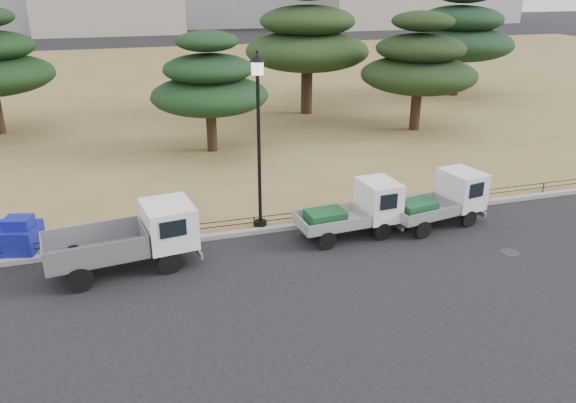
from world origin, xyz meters
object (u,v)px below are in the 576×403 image
object	(u,v)px
truck_kei_rear	(442,200)
tarp_pile	(11,237)
truck_kei_front	(356,210)
street_lamp	(258,113)
truck_large	(131,237)

from	to	relation	value
truck_kei_rear	tarp_pile	size ratio (longest dim) A/B	1.87
truck_kei_rear	tarp_pile	bearing A→B (deg)	162.22
truck_kei_front	street_lamp	distance (m)	4.60
tarp_pile	street_lamp	bearing A→B (deg)	-3.08
truck_kei_rear	tarp_pile	world-z (taller)	truck_kei_rear
truck_large	truck_kei_front	size ratio (longest dim) A/B	1.28
truck_kei_rear	street_lamp	world-z (taller)	street_lamp
street_lamp	tarp_pile	distance (m)	8.76
truck_large	tarp_pile	bearing A→B (deg)	142.47
truck_kei_rear	street_lamp	bearing A→B (deg)	157.02
truck_kei_rear	tarp_pile	xyz separation A→B (m)	(-14.30, 1.82, -0.31)
truck_kei_front	truck_kei_rear	xyz separation A→B (m)	(3.30, -0.00, 0.00)
truck_kei_rear	truck_kei_front	bearing A→B (deg)	169.45
truck_kei_front	street_lamp	size ratio (longest dim) A/B	0.60
truck_large	truck_kei_front	world-z (taller)	truck_large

